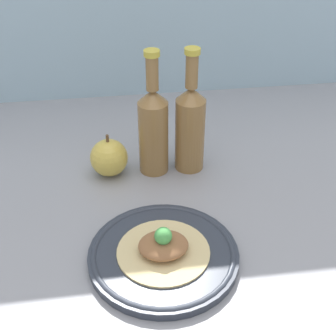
# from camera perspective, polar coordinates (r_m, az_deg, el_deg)

# --- Properties ---
(ground_plane) EXTENTS (1.80, 1.10, 0.04)m
(ground_plane) POSITION_cam_1_polar(r_m,az_deg,el_deg) (1.02, -0.36, -4.81)
(ground_plane) COLOR gray
(plate) EXTENTS (0.28, 0.28, 0.02)m
(plate) POSITION_cam_1_polar(r_m,az_deg,el_deg) (0.87, -0.57, -10.52)
(plate) COLOR #2D333D
(plate) RESTS_ON ground_plane
(plated_food) EXTENTS (0.17, 0.17, 0.06)m
(plated_food) POSITION_cam_1_polar(r_m,az_deg,el_deg) (0.86, -0.57, -9.56)
(plated_food) COLOR #D6BC7F
(plated_food) RESTS_ON plate
(cider_bottle_left) EXTENTS (0.07, 0.07, 0.29)m
(cider_bottle_left) POSITION_cam_1_polar(r_m,az_deg,el_deg) (1.04, -1.81, 4.94)
(cider_bottle_left) COLOR olive
(cider_bottle_left) RESTS_ON ground_plane
(cider_bottle_right) EXTENTS (0.07, 0.07, 0.29)m
(cider_bottle_right) POSITION_cam_1_polar(r_m,az_deg,el_deg) (1.05, 2.72, 5.25)
(cider_bottle_right) COLOR olive
(cider_bottle_right) RESTS_ON ground_plane
(apple) EXTENTS (0.09, 0.09, 0.10)m
(apple) POSITION_cam_1_polar(r_m,az_deg,el_deg) (1.07, -7.20, 1.27)
(apple) COLOR gold
(apple) RESTS_ON ground_plane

